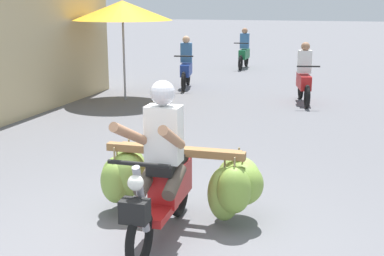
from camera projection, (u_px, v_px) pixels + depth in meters
name	position (u px, v px, depth m)	size (l,w,h in m)	color
motorbike_main_loaded	(177.00, 178.00, 5.36)	(1.84, 1.88, 1.58)	black
motorbike_distant_ahead_left	(304.00, 79.00, 11.80)	(0.60, 1.60, 1.40)	black
motorbike_distant_ahead_right	(186.00, 67.00, 13.88)	(0.58, 1.60, 1.40)	black
motorbike_distant_far_ahead	(244.00, 52.00, 17.92)	(0.50, 1.62, 1.40)	black
market_umbrella_near_shop	(123.00, 10.00, 11.79)	(2.31, 2.31, 2.32)	#99999E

